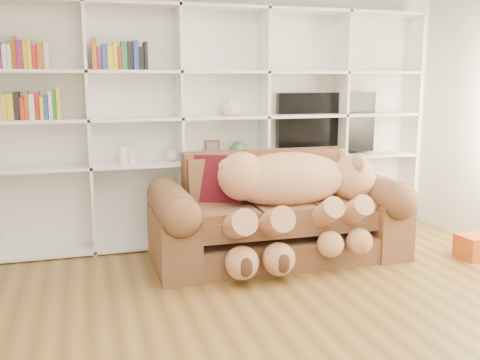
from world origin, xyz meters
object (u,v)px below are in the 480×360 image
object	(u,v)px
sofa	(277,219)
tv	(326,124)
gift_box	(474,247)
teddy_bear	(293,191)

from	to	relation	value
sofa	tv	xyz separation A→B (m)	(0.83, 0.71, 0.83)
sofa	gift_box	distance (m)	1.89
gift_box	tv	size ratio (longest dim) A/B	0.25
sofa	teddy_bear	distance (m)	0.37
tv	gift_box	bearing A→B (deg)	-53.56
tv	teddy_bear	bearing A→B (deg)	-129.75
teddy_bear	gift_box	xyz separation A→B (m)	(1.71, -0.39, -0.57)
gift_box	sofa	bearing A→B (deg)	161.84
tv	sofa	bearing A→B (deg)	-139.45
teddy_bear	gift_box	bearing A→B (deg)	-3.98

